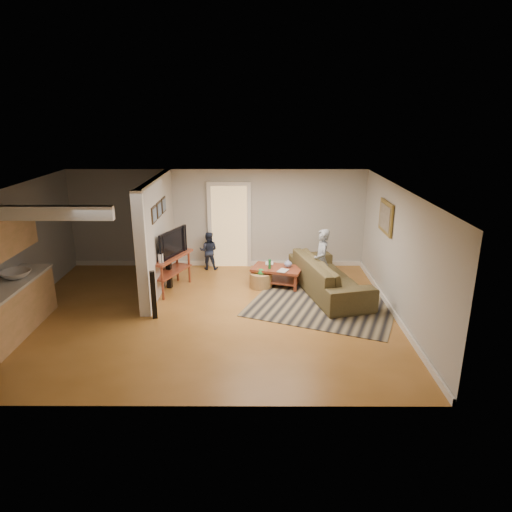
% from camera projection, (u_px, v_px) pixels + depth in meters
% --- Properties ---
extents(ground, '(7.50, 7.50, 0.00)m').
position_uv_depth(ground, '(207.00, 313.00, 9.15)').
color(ground, '#8F5B24').
rests_on(ground, ground).
extents(room_shell, '(7.54, 6.02, 2.52)m').
position_uv_depth(room_shell, '(154.00, 238.00, 9.11)').
color(room_shell, '#B9B7B1').
rests_on(room_shell, ground).
extents(area_rug, '(3.48, 3.05, 0.01)m').
position_uv_depth(area_rug, '(322.00, 307.00, 9.45)').
color(area_rug, black).
rests_on(area_rug, ground).
extents(sofa, '(1.65, 2.83, 0.78)m').
position_uv_depth(sofa, '(328.00, 292.00, 10.22)').
color(sofa, brown).
rests_on(sofa, ground).
extents(coffee_table, '(1.26, 0.95, 0.66)m').
position_uv_depth(coffee_table, '(278.00, 271.00, 10.52)').
color(coffee_table, maroon).
rests_on(coffee_table, ground).
extents(tv_console, '(0.94, 1.38, 1.11)m').
position_uv_depth(tv_console, '(170.00, 259.00, 10.13)').
color(tv_console, maroon).
rests_on(tv_console, ground).
extents(speaker_left, '(0.12, 0.12, 0.97)m').
position_uv_depth(speaker_left, '(153.00, 295.00, 8.81)').
color(speaker_left, black).
rests_on(speaker_left, ground).
extents(speaker_right, '(0.12, 0.12, 1.04)m').
position_uv_depth(speaker_right, '(169.00, 266.00, 10.33)').
color(speaker_right, black).
rests_on(speaker_right, ground).
extents(toy_basket, '(0.52, 0.52, 0.46)m').
position_uv_depth(toy_basket, '(261.00, 279.00, 10.47)').
color(toy_basket, '#A57B47').
rests_on(toy_basket, ground).
extents(child, '(0.37, 0.54, 1.43)m').
position_uv_depth(child, '(320.00, 291.00, 10.30)').
color(child, gray).
rests_on(child, ground).
extents(toddler, '(0.50, 0.40, 0.97)m').
position_uv_depth(toddler, '(209.00, 269.00, 11.72)').
color(toddler, '#202A44').
rests_on(toddler, ground).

